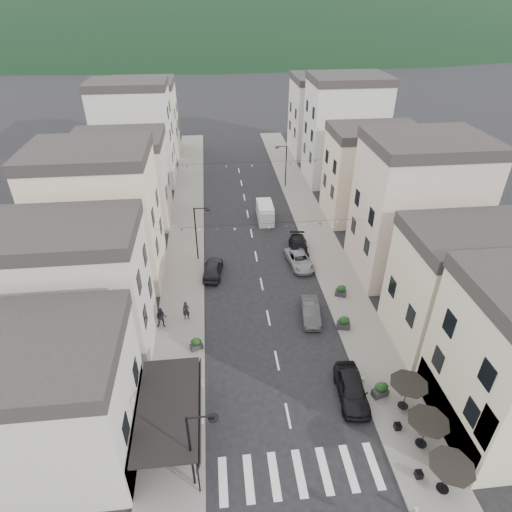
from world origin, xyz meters
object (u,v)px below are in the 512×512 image
(parked_car_b, at_px, (311,311))
(delivery_van, at_px, (265,212))
(parked_car_a, at_px, (352,389))
(pedestrian_b, at_px, (161,318))
(parked_car_e, at_px, (213,269))
(pedestrian_a, at_px, (186,311))
(parked_car_c, at_px, (299,260))
(parked_car_d, at_px, (299,247))

(parked_car_b, relative_size, delivery_van, 0.90)
(parked_car_a, relative_size, pedestrian_b, 2.44)
(parked_car_b, xyz_separation_m, parked_car_e, (-8.19, 7.38, 0.05))
(pedestrian_a, bearing_deg, delivery_van, 68.62)
(parked_car_c, xyz_separation_m, pedestrian_a, (-11.17, -7.31, 0.34))
(parked_car_a, height_order, delivery_van, delivery_van)
(parked_car_d, relative_size, pedestrian_a, 2.74)
(parked_car_a, bearing_deg, pedestrian_b, 151.47)
(parked_car_d, bearing_deg, delivery_van, 114.05)
(pedestrian_a, distance_m, pedestrian_b, 2.17)
(parked_car_e, bearing_deg, parked_car_d, -152.78)
(parked_car_d, xyz_separation_m, delivery_van, (-2.61, 7.98, 0.38))
(parked_car_b, height_order, parked_car_c, parked_car_b)
(parked_car_b, height_order, delivery_van, delivery_van)
(parked_car_b, distance_m, pedestrian_a, 10.60)
(parked_car_b, height_order, pedestrian_b, pedestrian_b)
(parked_car_a, xyz_separation_m, parked_car_c, (-0.40, 16.75, -0.16))
(parked_car_c, relative_size, parked_car_d, 0.98)
(parked_car_c, height_order, parked_car_e, parked_car_e)
(delivery_van, height_order, pedestrian_b, delivery_van)
(pedestrian_b, bearing_deg, parked_car_b, 2.40)
(parked_car_d, bearing_deg, parked_car_c, -93.37)
(parked_car_e, relative_size, pedestrian_b, 2.22)
(parked_car_a, bearing_deg, parked_car_b, 100.59)
(parked_car_b, bearing_deg, parked_car_a, -77.04)
(parked_car_b, xyz_separation_m, parked_car_d, (1.01, 10.59, 0.01))
(parked_car_c, xyz_separation_m, pedestrian_b, (-13.18, -8.12, 0.44))
(parked_car_b, relative_size, pedestrian_a, 2.38)
(parked_car_a, relative_size, delivery_van, 1.03)
(parked_car_a, height_order, pedestrian_a, pedestrian_a)
(parked_car_e, height_order, delivery_van, delivery_van)
(parked_car_c, distance_m, pedestrian_b, 15.49)
(parked_car_d, height_order, parked_car_e, parked_car_e)
(parked_car_a, distance_m, parked_car_b, 8.65)
(parked_car_c, xyz_separation_m, parked_car_d, (0.40, 2.43, 0.04))
(parked_car_b, xyz_separation_m, pedestrian_a, (-10.56, 0.85, 0.31))
(parked_car_b, bearing_deg, parked_car_c, 91.97)
(pedestrian_a, bearing_deg, parked_car_d, 45.54)
(parked_car_a, relative_size, pedestrian_a, 2.72)
(parked_car_c, distance_m, delivery_van, 10.66)
(parked_car_b, xyz_separation_m, delivery_van, (-1.60, 18.57, 0.39))
(parked_car_b, bearing_deg, parked_car_e, 144.22)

